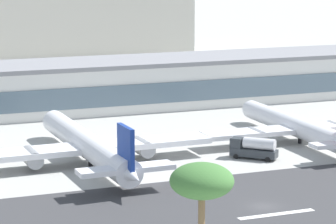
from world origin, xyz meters
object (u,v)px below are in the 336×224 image
airliner_navy_tail_gate_0 (90,147)px  service_fuel_truck_0 (254,148)px  terminal_building (116,84)px  distant_hotel_block (18,5)px  airliner_red_tail_gate_1 (300,128)px  palm_tree_2 (202,184)px

airliner_navy_tail_gate_0 → service_fuel_truck_0: bearing=-102.6°
terminal_building → distant_hotel_block: 108.92m
terminal_building → service_fuel_truck_0: 58.82m
airliner_navy_tail_gate_0 → distant_hotel_block: bearing=-8.3°
distant_hotel_block → airliner_red_tail_gate_1: (23.19, -158.19, -15.94)m
airliner_red_tail_gate_1 → service_fuel_truck_0: 16.48m
airliner_red_tail_gate_1 → palm_tree_2: bearing=143.4°
airliner_red_tail_gate_1 → service_fuel_truck_0: size_ratio=5.72×
service_fuel_truck_0 → terminal_building: bearing=-38.4°
airliner_red_tail_gate_1 → service_fuel_truck_0: (-14.28, -8.17, -0.97)m
distant_hotel_block → service_fuel_truck_0: distant_hotel_block is taller
airliner_navy_tail_gate_0 → service_fuel_truck_0: size_ratio=6.49×
terminal_building → airliner_red_tail_gate_1: (21.56, -50.07, -2.83)m
distant_hotel_block → palm_tree_2: bearing=-96.8°
distant_hotel_block → palm_tree_2: 224.90m
terminal_building → palm_tree_2: palm_tree_2 is taller
terminal_building → airliner_navy_tail_gate_0: (-21.81, -52.33, -2.42)m
terminal_building → airliner_navy_tail_gate_0: size_ratio=3.67×
service_fuel_truck_0 → distant_hotel_block: bearing=-42.5°
airliner_red_tail_gate_1 → service_fuel_truck_0: airliner_red_tail_gate_1 is taller
terminal_building → airliner_red_tail_gate_1: terminal_building is taller
airliner_navy_tail_gate_0 → service_fuel_truck_0: (29.09, -5.91, -1.37)m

